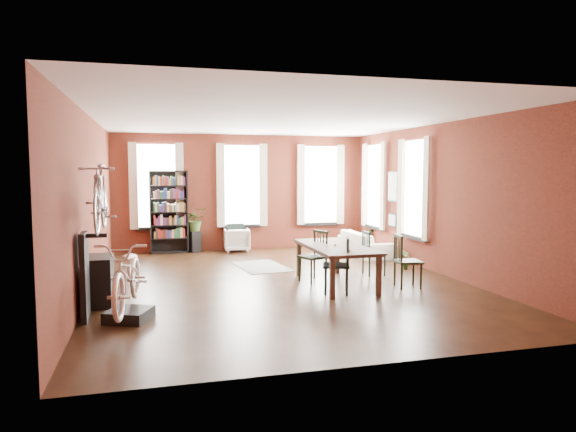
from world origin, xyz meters
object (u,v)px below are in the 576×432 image
object	(u,v)px
dining_chair_b	(313,257)
dining_chair_d	(374,253)
bike_trainer	(129,315)
plant_stand	(195,242)
dining_chair_c	(408,261)
bookshelf	(169,212)
bicycle_floor	(127,243)
cream_sofa	(366,240)
console_table	(100,280)
white_armchair	(237,239)
dining_chair_a	(336,265)
dining_table	(335,265)

from	to	relation	value
dining_chair_b	dining_chair_d	xyz separation A→B (m)	(1.45, 0.32, -0.04)
bike_trainer	plant_stand	xyz separation A→B (m)	(1.45, 6.29, 0.20)
dining_chair_c	bookshelf	size ratio (longest dim) A/B	0.45
bookshelf	bike_trainer	bearing A→B (deg)	-97.11
dining_chair_c	plant_stand	xyz separation A→B (m)	(-3.55, 5.36, -0.22)
bookshelf	bicycle_floor	world-z (taller)	bookshelf
cream_sofa	bicycle_floor	bearing A→B (deg)	128.58
bookshelf	console_table	size ratio (longest dim) A/B	2.75
cream_sofa	dining_chair_b	bearing A→B (deg)	139.59
bike_trainer	white_armchair	bearing A→B (deg)	67.08
dining_chair_d	white_armchair	world-z (taller)	dining_chair_d
dining_chair_d	white_armchair	distance (m)	4.53
cream_sofa	bike_trainer	distance (m)	7.35
white_armchair	dining_chair_a	bearing A→B (deg)	104.38
dining_chair_b	cream_sofa	distance (m)	3.57
console_table	dining_table	bearing A→B (deg)	5.11
bookshelf	plant_stand	size ratio (longest dim) A/B	3.89
dining_chair_c	cream_sofa	distance (m)	3.73
dining_chair_c	bicycle_floor	xyz separation A→B (m)	(-4.99, -0.91, 0.66)
dining_chair_b	cream_sofa	size ratio (longest dim) A/B	0.48
dining_chair_a	dining_chair_c	world-z (taller)	dining_chair_a
bookshelf	cream_sofa	world-z (taller)	bookshelf
cream_sofa	plant_stand	bearing A→B (deg)	68.36
dining_chair_c	bike_trainer	size ratio (longest dim) A/B	1.72
bookshelf	white_armchair	bearing A→B (deg)	-6.51
dining_chair_a	white_armchair	world-z (taller)	dining_chair_a
dining_chair_d	plant_stand	bearing A→B (deg)	40.28
white_armchair	cream_sofa	size ratio (longest dim) A/B	0.33
dining_table	dining_chair_c	world-z (taller)	dining_chair_c
white_armchair	bike_trainer	size ratio (longest dim) A/B	1.20
dining_chair_c	bookshelf	xyz separation A→B (m)	(-4.21, 5.36, 0.60)
dining_chair_b	plant_stand	world-z (taller)	dining_chair_b
dining_table	bike_trainer	world-z (taller)	dining_table
dining_chair_a	dining_chair_c	size ratio (longest dim) A/B	1.02
dining_chair_a	bookshelf	world-z (taller)	bookshelf
cream_sofa	plant_stand	world-z (taller)	cream_sofa
bike_trainer	cream_sofa	bearing A→B (deg)	38.66
dining_table	plant_stand	bearing A→B (deg)	115.49
dining_chair_b	bicycle_floor	distance (m)	3.94
dining_chair_a	white_armchair	xyz separation A→B (m)	(-0.96, 5.24, -0.16)
dining_chair_b	dining_chair_c	bearing A→B (deg)	38.44
dining_table	white_armchair	bearing A→B (deg)	104.26
plant_stand	bicycle_floor	size ratio (longest dim) A/B	0.29
dining_table	console_table	world-z (taller)	console_table
dining_chair_b	white_armchair	size ratio (longest dim) A/B	1.45
dining_chair_b	console_table	world-z (taller)	dining_chair_b
dining_table	bike_trainer	distance (m)	4.03
bookshelf	dining_chair_b	bearing A→B (deg)	-59.21
plant_stand	bicycle_floor	bearing A→B (deg)	-102.96
dining_table	dining_chair_c	size ratio (longest dim) A/B	2.26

